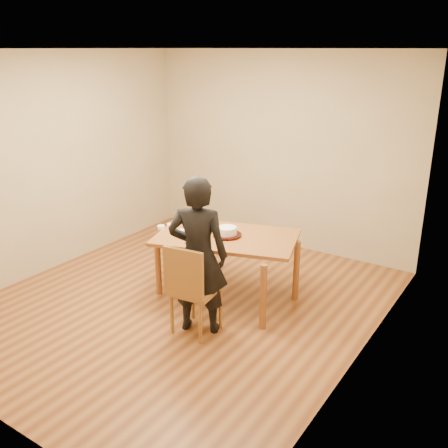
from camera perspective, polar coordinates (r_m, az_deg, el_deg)
The scene contains 16 objects.
room_shell at distance 5.45m, azimuth -3.03°, elevation 5.06°, with size 4.00×4.50×2.70m.
dining_table at distance 5.51m, azimuth 0.29°, elevation -1.52°, with size 1.53×0.91×0.04m, color brown.
dining_chair at distance 4.97m, azimuth -3.22°, elevation -7.56°, with size 0.41×0.41×0.04m, color brown.
cake_plate at distance 5.49m, azimuth 0.37°, elevation -1.26°, with size 0.32×0.32×0.02m, color red.
cake at distance 5.48m, azimuth 0.37°, elevation -0.81°, with size 0.22×0.22×0.07m, color white.
frosting_dome at distance 5.46m, azimuth 0.37°, elevation -0.34°, with size 0.21×0.21×0.03m, color white.
frosting_tub at distance 5.23m, azimuth -2.22°, elevation -2.02°, with size 0.10×0.10×0.09m, color white.
frosting_lid at distance 5.27m, azimuth -3.88°, elevation -2.31°, with size 0.09×0.09×0.01m, color #1B47B3.
frosting_dollop at distance 5.27m, azimuth -3.88°, elevation -2.18°, with size 0.04×0.04×0.02m, color white.
ramekin_green at distance 5.60m, azimuth -4.87°, elevation -0.85°, with size 0.08×0.08×0.04m, color white.
ramekin_yellow at distance 5.80m, azimuth -6.15°, elevation -0.15°, with size 0.08×0.08×0.04m, color white.
ramekin_multi at distance 5.75m, azimuth -7.20°, elevation -0.37°, with size 0.08×0.08×0.04m, color white.
candy_box_pink at distance 6.14m, azimuth -3.44°, elevation 0.97°, with size 0.13×0.06×0.02m, color #CE30A0.
candy_box_green at distance 6.14m, azimuth -3.46°, elevation 1.16°, with size 0.13×0.07×0.02m, color green.
spatula at distance 5.27m, azimuth -3.84°, elevation -2.32°, with size 0.15×0.01×0.01m, color black.
person at distance 4.85m, azimuth -2.98°, elevation -3.64°, with size 0.59×0.38×1.61m, color black.
Camera 1 is at (3.16, -3.89, 2.71)m, focal length 40.00 mm.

